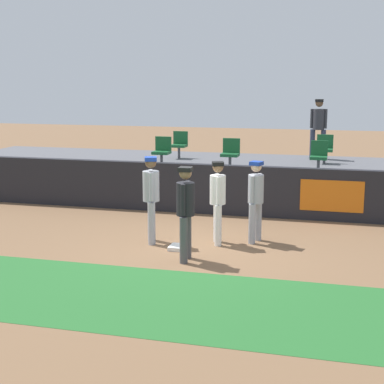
# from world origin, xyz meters

# --- Properties ---
(ground_plane) EXTENTS (60.00, 60.00, 0.00)m
(ground_plane) POSITION_xyz_m (0.00, 0.00, 0.00)
(ground_plane) COLOR brown
(grass_foreground_strip) EXTENTS (18.00, 2.80, 0.01)m
(grass_foreground_strip) POSITION_xyz_m (0.00, -2.78, 0.00)
(grass_foreground_strip) COLOR #26662B
(grass_foreground_strip) RESTS_ON ground_plane
(first_base) EXTENTS (0.40, 0.40, 0.08)m
(first_base) POSITION_xyz_m (-0.25, -0.06, 0.04)
(first_base) COLOR white
(first_base) RESTS_ON ground_plane
(player_fielder_home) EXTENTS (0.41, 0.57, 1.74)m
(player_fielder_home) POSITION_xyz_m (0.41, 0.56, 1.00)
(player_fielder_home) COLOR white
(player_fielder_home) RESTS_ON ground_plane
(player_runner_visitor) EXTENTS (0.44, 0.49, 1.82)m
(player_runner_visitor) POSITION_xyz_m (-0.96, 0.29, 1.06)
(player_runner_visitor) COLOR #9EA3AD
(player_runner_visitor) RESTS_ON ground_plane
(player_coach_visitor) EXTENTS (0.41, 0.47, 1.72)m
(player_coach_visitor) POSITION_xyz_m (1.15, 0.88, 1.00)
(player_coach_visitor) COLOR #9EA3AD
(player_coach_visitor) RESTS_ON ground_plane
(player_umpire) EXTENTS (0.35, 0.50, 1.80)m
(player_umpire) POSITION_xyz_m (0.07, -0.75, 1.04)
(player_umpire) COLOR #4C4C51
(player_umpire) RESTS_ON ground_plane
(field_wall) EXTENTS (18.00, 0.26, 1.27)m
(field_wall) POSITION_xyz_m (0.01, 3.25, 0.64)
(field_wall) COLOR black
(field_wall) RESTS_ON ground_plane
(bleacher_platform) EXTENTS (18.00, 4.80, 0.96)m
(bleacher_platform) POSITION_xyz_m (0.00, 5.82, 0.48)
(bleacher_platform) COLOR #59595E
(bleacher_platform) RESTS_ON ground_plane
(seat_front_center) EXTENTS (0.48, 0.44, 0.84)m
(seat_front_center) POSITION_xyz_m (-0.13, 4.69, 1.43)
(seat_front_center) COLOR #4C4C51
(seat_front_center) RESTS_ON bleacher_platform
(seat_back_left) EXTENTS (0.46, 0.44, 0.84)m
(seat_back_left) POSITION_xyz_m (-2.10, 6.49, 1.43)
(seat_back_left) COLOR #4C4C51
(seat_back_left) RESTS_ON bleacher_platform
(seat_front_left) EXTENTS (0.47, 0.44, 0.84)m
(seat_front_left) POSITION_xyz_m (-2.11, 4.69, 1.43)
(seat_front_left) COLOR #4C4C51
(seat_front_left) RESTS_ON bleacher_platform
(seat_front_right) EXTENTS (0.44, 0.44, 0.84)m
(seat_front_right) POSITION_xyz_m (2.25, 4.69, 1.43)
(seat_front_right) COLOR #4C4C51
(seat_front_right) RESTS_ON bleacher_platform
(seat_back_right) EXTENTS (0.47, 0.44, 0.84)m
(seat_back_right) POSITION_xyz_m (2.34, 6.49, 1.43)
(seat_back_right) COLOR #4C4C51
(seat_back_right) RESTS_ON bleacher_platform
(spectator_hooded) EXTENTS (0.52, 0.35, 1.84)m
(spectator_hooded) POSITION_xyz_m (2.09, 7.51, 2.02)
(spectator_hooded) COLOR #33384C
(spectator_hooded) RESTS_ON bleacher_platform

